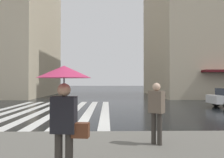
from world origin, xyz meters
name	(u,v)px	position (x,y,z in m)	size (l,w,h in m)	color
ground_plane	(77,121)	(0.00, 0.00, 0.00)	(220.00, 220.00, 0.00)	black
zebra_crossing	(52,111)	(4.00, 2.17, 0.00)	(13.00, 7.50, 0.01)	silver
pedestrian_with_floral_umbrella	(65,93)	(-7.10, -0.76, 1.67)	(0.90, 0.90, 1.97)	black
pedestrian_approaching_kerb	(156,108)	(-4.70, -2.81, 1.14)	(0.44, 0.46, 1.68)	#6B5B4C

